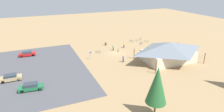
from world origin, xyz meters
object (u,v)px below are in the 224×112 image
trash_bin (106,44)px  bicycle_red_yard_right (183,50)px  bicycle_teal_back_row (131,41)px  car_green_back_corner (31,87)px  bicycle_yellow_lone_east (146,41)px  pine_east (157,85)px  bicycle_orange_yard_front (118,50)px  bicycle_white_by_bin (138,40)px  car_red_by_curb (27,54)px  visitor_crossing_yard (123,59)px  bicycle_black_mid_cluster (193,52)px  visitor_near_lot (124,45)px  bicycle_purple_yard_left (141,39)px  lot_sign (90,54)px  car_tan_front_row (11,78)px  bicycle_green_trailside (98,52)px  bicycle_silver_near_porch (181,48)px  visitor_at_bikes (113,48)px  bike_pavilion (169,51)px  bicycle_blue_front_row (141,43)px

trash_bin → bicycle_red_yard_right: (-19.03, 14.73, -0.10)m
bicycle_teal_back_row → car_green_back_corner: (33.12, 20.81, 0.40)m
trash_bin → bicycle_yellow_lone_east: trash_bin is taller
pine_east → bicycle_orange_yard_front: pine_east is taller
pine_east → bicycle_white_by_bin: pine_east is taller
car_red_by_curb → bicycle_white_by_bin: bearing=-178.8°
bicycle_orange_yard_front → car_green_back_corner: (24.77, 13.73, 0.36)m
visitor_crossing_yard → bicycle_black_mid_cluster: bearing=175.8°
pine_east → visitor_near_lot: pine_east is taller
bicycle_black_mid_cluster → bicycle_purple_yard_left: size_ratio=1.19×
lot_sign → car_tan_front_row: bearing=15.2°
bicycle_red_yard_right → car_red_by_curb: size_ratio=0.38×
bicycle_green_trailside → car_tan_front_row: 24.22m
visitor_near_lot → visitor_crossing_yard: 11.89m
lot_sign → visitor_crossing_yard: (-7.17, 5.29, -0.47)m
bicycle_red_yard_right → car_tan_front_row: 46.40m
bicycle_silver_near_porch → bicycle_orange_yard_front: (19.14, -5.66, -0.01)m
bicycle_silver_near_porch → bicycle_red_yard_right: bearing=56.2°
bicycle_black_mid_cluster → visitor_near_lot: visitor_near_lot is taller
visitor_crossing_yard → bicycle_purple_yard_left: bearing=-132.9°
bicycle_silver_near_porch → bicycle_white_by_bin: size_ratio=1.08×
bicycle_orange_yard_front → trash_bin: bearing=-80.5°
bicycle_orange_yard_front → car_tan_front_row: bearing=15.7°
bicycle_green_trailside → pine_east: bearing=87.2°
lot_sign → car_red_by_curb: size_ratio=0.51×
car_red_by_curb → visitor_crossing_yard: bearing=147.5°
pine_east → bicycle_red_yard_right: (-25.34, -21.89, -5.05)m
trash_bin → lot_sign: lot_sign is taller
visitor_crossing_yard → bicycle_silver_near_porch: bearing=-173.4°
visitor_at_bikes → bicycle_green_trailside: bearing=4.8°
bicycle_yellow_lone_east → bicycle_purple_yard_left: 3.49m
bike_pavilion → visitor_crossing_yard: bike_pavilion is taller
visitor_near_lot → visitor_crossing_yard: size_ratio=1.01×
bicycle_silver_near_porch → car_tan_front_row: bearing=2.8°
lot_sign → visitor_near_lot: (-12.64, -5.27, -0.46)m
bike_pavilion → bicycle_teal_back_row: bearing=-88.5°
car_green_back_corner → visitor_crossing_yard: visitor_crossing_yard is taller
car_tan_front_row → bicycle_white_by_bin: bearing=-159.1°
bicycle_orange_yard_front → car_tan_front_row: car_tan_front_row is taller
bicycle_blue_front_row → bicycle_red_yard_right: bearing=125.9°
bicycle_white_by_bin → bicycle_purple_yard_left: bicycle_purple_yard_left is taller
visitor_crossing_yard → bicycle_teal_back_row: bearing=-125.0°
lot_sign → bicycle_red_yard_right: lot_sign is taller
trash_bin → bicycle_green_trailside: (4.84, 6.22, -0.07)m
bicycle_green_trailside → trash_bin: bearing=-127.9°
bicycle_silver_near_porch → car_red_by_curb: (44.28, -12.07, 0.33)m
bicycle_yellow_lone_east → trash_bin: bearing=-9.8°
visitor_near_lot → bicycle_yellow_lone_east: bearing=-167.0°
lot_sign → bicycle_teal_back_row: bearing=-150.9°
bike_pavilion → bicycle_white_by_bin: bearing=-96.7°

